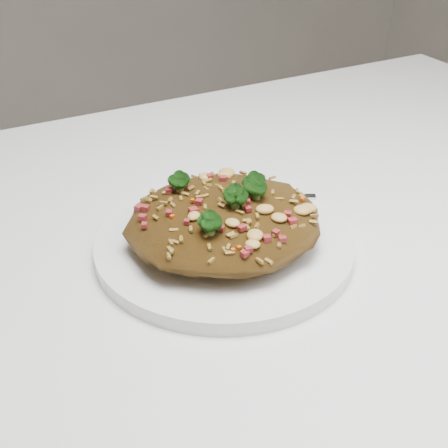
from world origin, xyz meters
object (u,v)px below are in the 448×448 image
at_px(fork, 244,197).
at_px(dining_table, 228,335).
at_px(fried_rice, 224,213).
at_px(plate, 224,244).

bearing_deg(fork, dining_table, -101.31).
height_order(dining_table, fried_rice, fried_rice).
bearing_deg(dining_table, fork, 51.89).
relative_size(dining_table, plate, 5.02).
relative_size(plate, fork, 1.58).
xyz_separation_m(dining_table, fried_rice, (0.00, 0.02, 0.13)).
distance_m(dining_table, fried_rice, 0.13).
relative_size(dining_table, fried_rice, 6.69).
bearing_deg(plate, fried_rice, 0.01).
height_order(plate, fork, fork).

